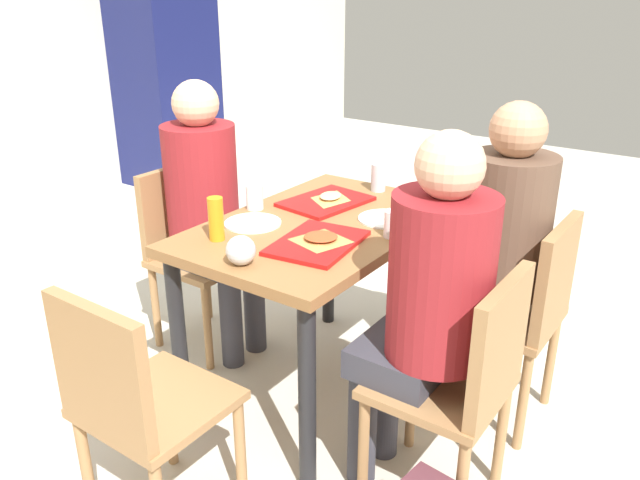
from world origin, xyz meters
The scene contains 21 objects.
ground_plane centered at (0.00, 0.00, -0.01)m, with size 10.00×10.00×0.02m, color beige.
main_table centered at (0.00, 0.00, 0.65)m, with size 1.12×0.72×0.76m.
chair_near_left centered at (-0.28, -0.75, 0.50)m, with size 0.40×0.40×0.85m.
chair_near_right centered at (0.28, -0.75, 0.50)m, with size 0.40×0.40×0.85m.
chair_far_side centered at (0.00, 0.75, 0.50)m, with size 0.40×0.40×0.85m.
chair_left_end centered at (-0.95, 0.00, 0.50)m, with size 0.40×0.40×0.85m.
person_in_red centered at (-0.28, -0.61, 0.74)m, with size 0.32×0.42×1.26m.
person_in_brown_jacket centered at (0.28, -0.61, 0.74)m, with size 0.32×0.42×1.26m.
person_far_side centered at (0.00, 0.61, 0.74)m, with size 0.32×0.42×1.26m.
tray_red_near centered at (-0.20, -0.13, 0.77)m, with size 0.36×0.26×0.02m, color #B21414.
tray_red_far centered at (0.20, 0.11, 0.77)m, with size 0.36×0.26×0.02m, color #B21414.
paper_plate_center centered at (-0.17, 0.20, 0.77)m, with size 0.22×0.22×0.01m, color white.
paper_plate_near_edge centered at (0.17, -0.20, 0.77)m, with size 0.22×0.22×0.01m, color white.
pizza_slice_a centered at (-0.19, -0.14, 0.79)m, with size 0.23×0.23×0.02m.
pizza_slice_b centered at (0.21, 0.10, 0.79)m, with size 0.21×0.18×0.02m.
plastic_cup_a centered at (-0.03, 0.31, 0.81)m, with size 0.07×0.07×0.10m, color white.
plastic_cup_b centered at (0.03, -0.31, 0.81)m, with size 0.07×0.07×0.10m, color white.
soda_can centered at (0.48, 0.02, 0.83)m, with size 0.07×0.07×0.12m, color #B7BCC6.
condiment_bottle centered at (-0.36, 0.20, 0.84)m, with size 0.06×0.06×0.16m, color orange.
foil_bundle centered at (-0.48, -0.02, 0.81)m, with size 0.10×0.10×0.10m, color silver.
drink_fridge centered at (1.81, 2.85, 0.95)m, with size 0.70×0.60×1.90m, color #14194C.
Camera 1 is at (-1.89, -1.33, 1.63)m, focal length 35.62 mm.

